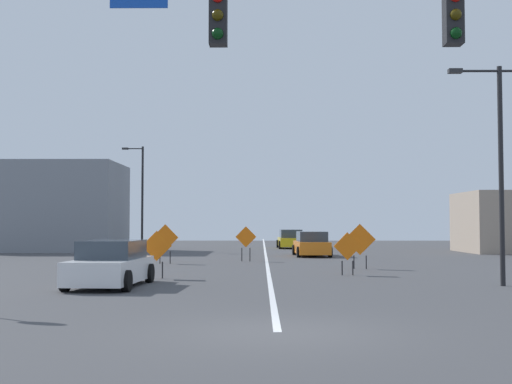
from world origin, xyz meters
name	(u,v)px	position (x,y,z in m)	size (l,w,h in m)	color
ground	(278,332)	(0.00, 0.00, 0.00)	(128.08, 128.08, 0.00)	#444447
road_centre_stripe	(265,251)	(0.00, 35.58, 0.00)	(0.16, 71.16, 0.01)	white
traffic_signal_assembly	(452,48)	(3.29, -0.01, 5.31)	(13.41, 0.44, 7.11)	gray
street_lamp_mid_left	(141,193)	(-9.06, 35.70, 4.19)	(1.59, 0.24, 7.61)	black
street_lamp_near_right	(501,153)	(7.48, 9.06, 4.27)	(3.32, 0.24, 7.13)	black
construction_sign_median_far	(246,239)	(-1.10, 22.74, 1.17)	(1.11, 0.17, 1.85)	orange
construction_sign_median_near	(157,249)	(-4.11, 11.81, 1.09)	(1.08, 0.31, 1.74)	orange
construction_sign_left_shoulder	(360,241)	(4.08, 16.99, 1.23)	(1.37, 0.24, 1.99)	orange
construction_sign_right_shoulder	(347,248)	(3.06, 13.43, 1.03)	(1.08, 0.15, 1.66)	orange
construction_sign_left_lane	(165,239)	(-5.09, 20.67, 1.22)	(1.33, 0.14, 1.96)	orange
car_yellow_approaching	(291,239)	(2.08, 40.69, 0.71)	(2.19, 4.05, 1.50)	gold
car_white_passing	(111,265)	(-5.09, 8.79, 0.70)	(2.26, 4.46, 1.46)	white
car_orange_distant	(312,245)	(2.79, 28.16, 0.71)	(2.21, 4.59, 1.50)	orange
roadside_building_west	(43,207)	(-16.18, 35.74, 3.18)	(11.15, 7.37, 6.36)	gray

